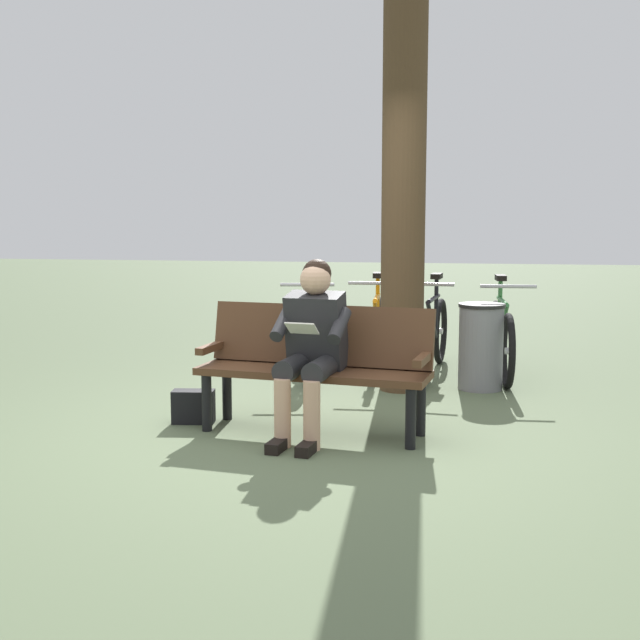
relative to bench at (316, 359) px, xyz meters
name	(u,v)px	position (x,y,z in m)	size (l,w,h in m)	color
ground_plane	(274,438)	(0.24, 0.26, -0.51)	(40.00, 40.00, 0.00)	#566647
bench	(316,359)	(0.00, 0.00, 0.00)	(1.65, 0.70, 0.87)	#51331E
person_reading	(312,340)	(0.00, 0.17, 0.16)	(0.53, 0.80, 1.20)	#262628
handbag	(193,407)	(0.91, -0.05, -0.39)	(0.30, 0.14, 0.24)	black
tree_trunk	(404,147)	(-0.49, -1.44, 1.55)	(0.37, 0.37, 4.11)	#4C3823
litter_bin	(481,346)	(-1.16, -1.58, -0.13)	(0.40, 0.40, 0.74)	slate
bicycle_red	(501,339)	(-1.36, -2.14, -0.15)	(0.48, 1.68, 0.94)	black
bicycle_black	(433,335)	(-0.73, -2.25, -0.15)	(0.48, 1.68, 0.94)	black
bicycle_green	(376,334)	(-0.19, -2.27, -0.15)	(0.48, 1.68, 0.94)	black
bicycle_purple	(308,336)	(0.44, -2.01, -0.15)	(0.49, 1.66, 0.94)	black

